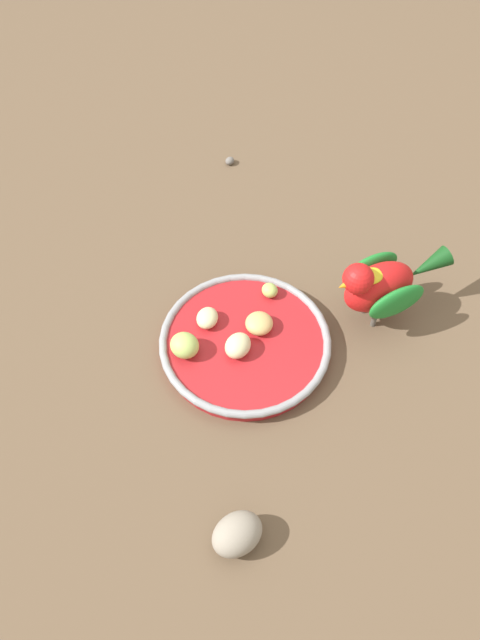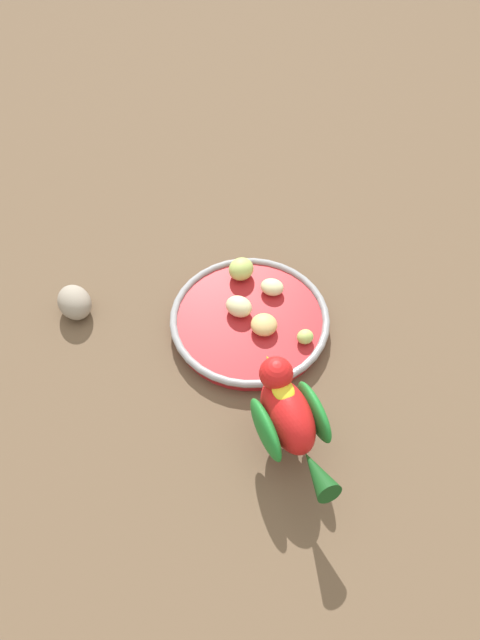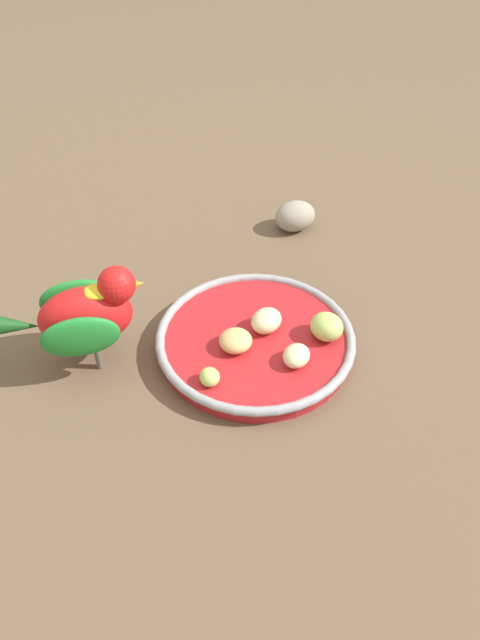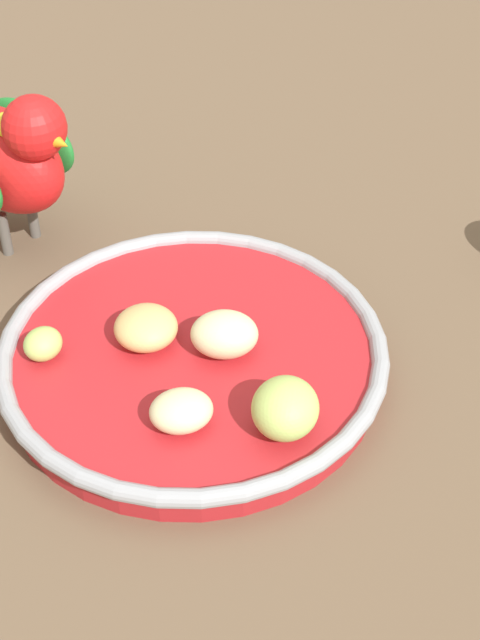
% 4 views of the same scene
% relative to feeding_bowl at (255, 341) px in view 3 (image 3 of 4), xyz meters
% --- Properties ---
extents(ground_plane, '(4.00, 4.00, 0.00)m').
position_rel_feeding_bowl_xyz_m(ground_plane, '(0.02, -0.01, -0.01)').
color(ground_plane, brown).
extents(feeding_bowl, '(0.23, 0.23, 0.03)m').
position_rel_feeding_bowl_xyz_m(feeding_bowl, '(0.00, 0.00, 0.00)').
color(feeding_bowl, '#AD1E23').
rests_on(feeding_bowl, ground_plane).
extents(apple_piece_0, '(0.05, 0.05, 0.02)m').
position_rel_feeding_bowl_xyz_m(apple_piece_0, '(0.00, -0.03, 0.02)').
color(apple_piece_0, tan).
rests_on(apple_piece_0, feeding_bowl).
extents(apple_piece_1, '(0.03, 0.03, 0.02)m').
position_rel_feeding_bowl_xyz_m(apple_piece_1, '(0.03, -0.08, 0.02)').
color(apple_piece_1, '#B2CC66').
rests_on(apple_piece_1, feeding_bowl).
extents(apple_piece_2, '(0.04, 0.05, 0.02)m').
position_rel_feeding_bowl_xyz_m(apple_piece_2, '(0.06, 0.02, 0.02)').
color(apple_piece_2, beige).
rests_on(apple_piece_2, feeding_bowl).
extents(apple_piece_3, '(0.04, 0.04, 0.03)m').
position_rel_feeding_bowl_xyz_m(apple_piece_3, '(0.04, 0.07, 0.02)').
color(apple_piece_3, '#B2CC66').
rests_on(apple_piece_3, feeding_bowl).
extents(apple_piece_4, '(0.04, 0.05, 0.03)m').
position_rel_feeding_bowl_xyz_m(apple_piece_4, '(-0.00, 0.02, 0.02)').
color(apple_piece_4, beige).
rests_on(apple_piece_4, feeding_bowl).
extents(parrot, '(0.11, 0.18, 0.13)m').
position_rel_feeding_bowl_xyz_m(parrot, '(-0.09, -0.17, 0.06)').
color(parrot, '#59544C').
rests_on(parrot, ground_plane).
extents(rock_large, '(0.06, 0.07, 0.04)m').
position_rel_feeding_bowl_xyz_m(rock_large, '(-0.18, 0.19, 0.01)').
color(rock_large, gray).
rests_on(rock_large, ground_plane).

